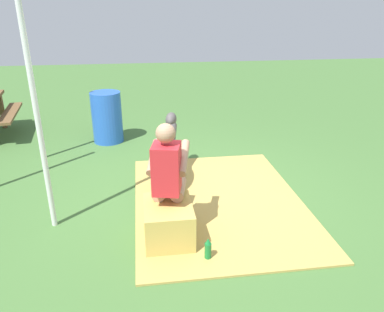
# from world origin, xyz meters

# --- Properties ---
(ground_plane) EXTENTS (24.00, 24.00, 0.00)m
(ground_plane) POSITION_xyz_m (0.00, 0.00, 0.00)
(ground_plane) COLOR #426B33
(hay_patch) EXTENTS (2.88, 2.13, 0.02)m
(hay_patch) POSITION_xyz_m (-0.24, -0.29, 0.01)
(hay_patch) COLOR tan
(hay_patch) RESTS_ON ground
(hay_bale) EXTENTS (0.63, 0.51, 0.43)m
(hay_bale) POSITION_xyz_m (-0.98, 0.41, 0.21)
(hay_bale) COLOR tan
(hay_bale) RESTS_ON ground
(person_seated) EXTENTS (0.71, 0.51, 1.31)m
(person_seated) POSITION_xyz_m (-0.83, 0.39, 0.71)
(person_seated) COLOR tan
(person_seated) RESTS_ON ground
(pony_standing) EXTENTS (1.33, 0.49, 0.90)m
(pony_standing) POSITION_xyz_m (0.31, 0.33, 0.54)
(pony_standing) COLOR #4C4747
(pony_standing) RESTS_ON ground
(soda_bottle) EXTENTS (0.07, 0.07, 0.25)m
(soda_bottle) POSITION_xyz_m (-1.38, 0.05, 0.12)
(soda_bottle) COLOR #197233
(soda_bottle) RESTS_ON ground
(water_barrel) EXTENTS (0.54, 0.54, 0.92)m
(water_barrel) POSITION_xyz_m (2.30, 1.26, 0.46)
(water_barrel) COLOR blue
(water_barrel) RESTS_ON ground
(tent_pole_left) EXTENTS (0.06, 0.06, 2.58)m
(tent_pole_left) POSITION_xyz_m (-0.51, 1.70, 1.29)
(tent_pole_left) COLOR silver
(tent_pole_left) RESTS_ON ground
(tent_pole_right) EXTENTS (0.06, 0.06, 2.58)m
(tent_pole_right) POSITION_xyz_m (1.63, 2.28, 1.29)
(tent_pole_right) COLOR silver
(tent_pole_right) RESTS_ON ground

